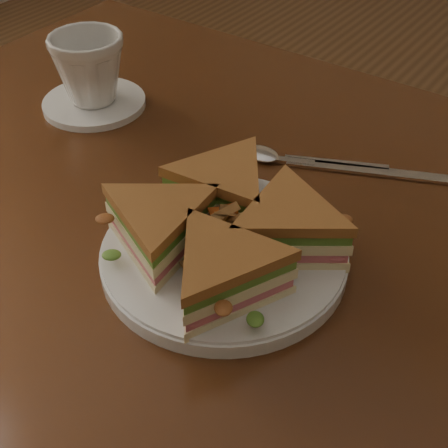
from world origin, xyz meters
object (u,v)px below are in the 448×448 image
at_px(table, 251,278).
at_px(knife, 355,170).
at_px(sandwich_wedges, 224,228).
at_px(coffee_cup, 89,69).
at_px(plate, 224,255).
at_px(spoon, 279,157).
at_px(saucer, 94,103).

relative_size(table, knife, 5.93).
height_order(table, sandwich_wedges, sandwich_wedges).
relative_size(table, coffee_cup, 11.61).
relative_size(table, sandwich_wedges, 4.05).
bearing_deg(table, knife, 69.91).
height_order(plate, coffee_cup, coffee_cup).
relative_size(spoon, saucer, 1.17).
bearing_deg(saucer, plate, -24.88).
height_order(knife, coffee_cup, coffee_cup).
distance_m(plate, coffee_cup, 0.38).
bearing_deg(spoon, coffee_cup, 162.41).
height_order(spoon, coffee_cup, coffee_cup).
xyz_separation_m(table, coffee_cup, (-0.33, 0.08, 0.16)).
bearing_deg(plate, saucer, 155.12).
bearing_deg(saucer, table, -13.61).
xyz_separation_m(table, plate, (0.01, -0.08, 0.11)).
distance_m(sandwich_wedges, saucer, 0.38).
xyz_separation_m(spoon, knife, (0.09, 0.03, -0.00)).
bearing_deg(sandwich_wedges, coffee_cup, 155.12).
xyz_separation_m(table, sandwich_wedges, (0.01, -0.08, 0.14)).
relative_size(plate, coffee_cup, 2.47).
height_order(knife, saucer, saucer).
bearing_deg(sandwich_wedges, plate, -131.19).
distance_m(table, saucer, 0.35).
height_order(saucer, coffee_cup, coffee_cup).
xyz_separation_m(plate, knife, (0.04, 0.23, -0.01)).
relative_size(plate, spoon, 1.49).
distance_m(table, sandwich_wedges, 0.16).
xyz_separation_m(sandwich_wedges, coffee_cup, (-0.34, 0.16, 0.01)).
relative_size(table, plate, 4.69).
relative_size(knife, coffee_cup, 1.96).
bearing_deg(plate, sandwich_wedges, 48.81).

